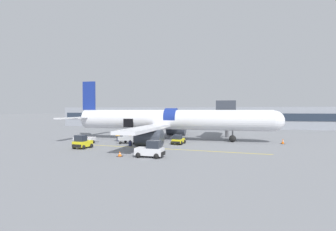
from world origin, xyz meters
name	(u,v)px	position (x,y,z in m)	size (l,w,h in m)	color
ground_plane	(169,145)	(0.00, 0.00, 0.00)	(500.00, 500.00, 0.00)	slate
apron_marking_line	(163,149)	(0.21, -4.08, 0.00)	(26.19, 2.43, 0.01)	yellow
terminal_strip	(203,117)	(0.00, 39.28, 2.86)	(85.69, 9.00, 5.71)	gray
jet_bridge_stub	(227,110)	(7.62, 11.38, 4.98)	(3.16, 10.80, 6.50)	#4C4C51
airplane	(168,121)	(-1.56, 5.36, 3.16)	(34.88, 32.31, 10.01)	silver
baggage_tug_lead	(151,150)	(0.61, -10.19, 0.76)	(3.09, 1.92, 1.80)	silver
baggage_tug_mid	(178,140)	(1.13, 0.79, 0.59)	(1.93, 2.71, 1.39)	yellow
baggage_tug_rear	(82,143)	(-9.99, -6.43, 0.72)	(2.16, 2.54, 1.74)	yellow
baggage_cart_loading	(131,140)	(-5.72, -0.54, 0.57)	(4.12, 2.12, 1.17)	#B7BABF
baggage_cart_queued	(85,140)	(-12.43, -2.01, 0.51)	(3.90, 1.86, 0.98)	silver
ground_crew_loader_a	(145,136)	(-4.36, 1.64, 0.93)	(0.40, 0.60, 1.76)	#1E2338
ground_crew_loader_b	(118,135)	(-8.83, 1.59, 0.96)	(0.61, 0.57, 1.83)	#1E2338
ground_crew_driver	(130,136)	(-7.07, 2.30, 0.87)	(0.51, 0.56, 1.66)	black
suitcase_on_tarmac_upright	(130,144)	(-4.78, -2.94, 0.35)	(0.39, 0.31, 0.81)	#1E2347
safety_cone_nose	(283,141)	(15.88, 4.97, 0.36)	(0.55, 0.55, 0.77)	black
safety_cone_engine_left	(120,154)	(-2.76, -10.53, 0.25)	(0.59, 0.59, 0.55)	black
safety_cone_wingtip	(158,145)	(-0.86, -2.86, 0.29)	(0.47, 0.47, 0.63)	black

